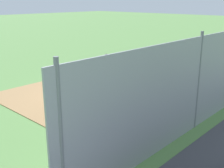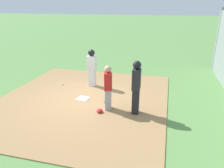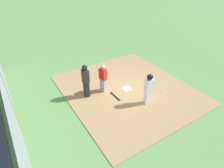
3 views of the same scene
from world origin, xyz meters
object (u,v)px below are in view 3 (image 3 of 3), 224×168
(umpire, at_px, (86,80))
(runner, at_px, (149,87))
(catcher_mask, at_px, (104,86))
(baseball_bat, at_px, (115,96))
(catcher, at_px, (103,78))
(baseball, at_px, (163,91))
(home_plate, at_px, (127,89))

(umpire, xyz_separation_m, runner, (2.12, 2.27, -0.02))
(runner, distance_m, catcher_mask, 2.78)
(baseball_bat, bearing_deg, catcher, -165.22)
(catcher, height_order, baseball, catcher)
(catcher, bearing_deg, baseball, -51.51)
(umpire, bearing_deg, runner, -44.95)
(catcher, height_order, catcher_mask, catcher)
(runner, distance_m, baseball, 1.65)
(runner, relative_size, catcher_mask, 6.84)
(catcher, xyz_separation_m, umpire, (-0.05, -0.97, 0.15))
(home_plate, relative_size, catcher, 0.28)
(baseball_bat, bearing_deg, runner, 38.71)
(home_plate, distance_m, runner, 1.77)
(home_plate, distance_m, catcher, 1.54)
(catcher, xyz_separation_m, baseball_bat, (0.82, 0.24, -0.78))
(catcher_mask, relative_size, baseball, 3.24)
(catcher, distance_m, baseball_bat, 1.16)
(catcher_mask, bearing_deg, catcher, -31.79)
(catcher, xyz_separation_m, baseball, (1.81, 2.66, -0.77))
(catcher, relative_size, baseball, 21.17)
(home_plate, relative_size, umpire, 0.24)
(home_plate, relative_size, baseball, 5.95)
(catcher, xyz_separation_m, catcher_mask, (-0.33, 0.21, -0.75))
(runner, xyz_separation_m, baseball_bat, (-1.25, -1.06, -0.91))
(home_plate, xyz_separation_m, catcher, (-0.57, -1.18, 0.80))
(runner, relative_size, baseball, 22.20)
(baseball_bat, height_order, catcher_mask, catcher_mask)
(umpire, xyz_separation_m, baseball, (1.86, 3.63, -0.92))
(umpire, height_order, runner, umpire)
(runner, bearing_deg, umpire, 49.67)
(umpire, bearing_deg, catcher, -5.03)
(runner, bearing_deg, catcher_mask, 27.26)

